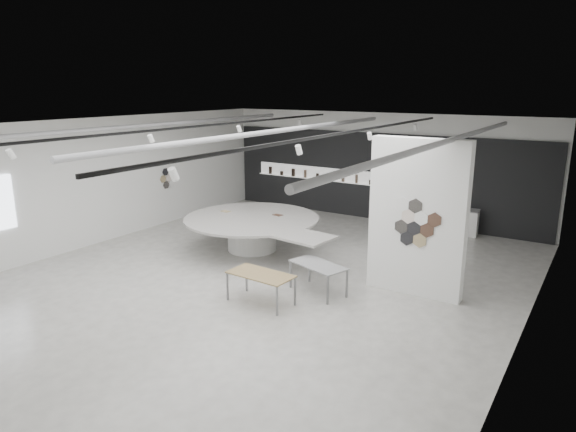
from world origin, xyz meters
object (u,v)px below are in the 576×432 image
Objects in this scene: display_island at (254,229)px; sample_table_wood at (261,276)px; sample_table_stone at (318,267)px; partition_column at (417,218)px; kitchen_counter at (455,221)px.

sample_table_wood is at bearing -44.60° from display_island.
sample_table_stone is (0.78, 1.20, 0.00)m from sample_table_wood.
sample_table_wood is (-2.65, -2.40, -1.16)m from partition_column.
sample_table_wood is at bearing -137.83° from partition_column.
display_island is at bearing 173.72° from partition_column.
display_island is 3.78m from sample_table_wood.
kitchen_counter is (-0.55, 5.54, -1.38)m from partition_column.
display_island reaches higher than sample_table_wood.
sample_table_wood is 8.22m from kitchen_counter.
kitchen_counter reaches higher than display_island.
sample_table_wood is 1.00× the size of sample_table_stone.
sample_table_stone is at bearing -105.99° from kitchen_counter.
kitchen_counter is at bearing 54.87° from display_island.
partition_column is 2.39× the size of sample_table_wood.
sample_table_wood is at bearing -123.05° from sample_table_stone.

